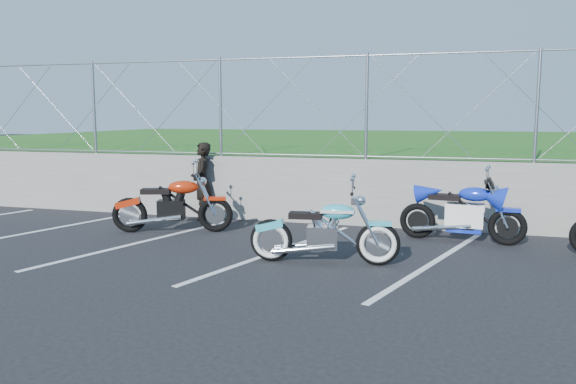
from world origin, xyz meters
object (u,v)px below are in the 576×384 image
(sportbike_blue, at_px, (463,215))
(person_standing, at_px, (202,181))
(naked_orange, at_px, (174,207))
(cruiser_turquoise, at_px, (326,234))

(sportbike_blue, xyz_separation_m, person_standing, (-5.12, 0.68, 0.33))
(person_standing, bearing_deg, naked_orange, -21.04)
(naked_orange, bearing_deg, cruiser_turquoise, -41.42)
(naked_orange, height_order, person_standing, person_standing)
(naked_orange, xyz_separation_m, person_standing, (-0.04, 1.33, 0.32))
(cruiser_turquoise, relative_size, sportbike_blue, 1.05)
(sportbike_blue, distance_m, person_standing, 5.17)
(cruiser_turquoise, distance_m, person_standing, 4.18)
(cruiser_turquoise, xyz_separation_m, person_standing, (-3.18, 2.69, 0.36))
(cruiser_turquoise, xyz_separation_m, sportbike_blue, (1.94, 2.01, 0.03))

